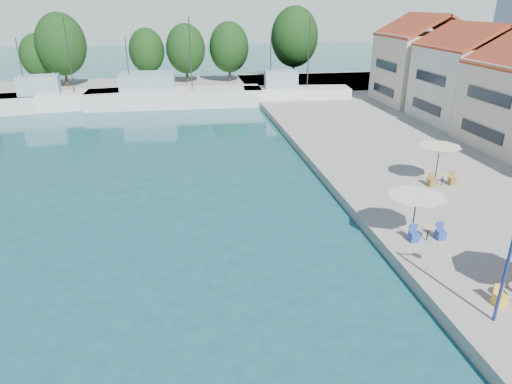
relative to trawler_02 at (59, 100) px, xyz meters
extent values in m
cube|color=#A09C90|center=(8.78, 10.09, -0.77)|extent=(90.00, 16.00, 0.60)
cube|color=gray|center=(-13.22, 103.09, 6.93)|extent=(180.00, 40.00, 16.00)
cube|color=gray|center=(56.78, 123.09, 4.93)|extent=(140.00, 40.00, 12.00)
cube|color=silver|center=(40.78, -14.91, 3.03)|extent=(8.00, 8.50, 7.00)
pyramid|color=#A43E24|center=(40.78, -14.91, 8.33)|extent=(8.40, 8.80, 1.80)
cube|color=beige|center=(40.78, -5.91, 3.28)|extent=(8.60, 8.50, 7.50)
pyramid|color=#A43E24|center=(40.78, -5.91, 8.83)|extent=(9.00, 8.80, 1.80)
cube|color=white|center=(0.37, 0.05, -0.37)|extent=(14.70, 5.57, 2.20)
cube|color=#94AAB7|center=(-1.76, -0.23, 1.73)|extent=(4.64, 3.40, 2.00)
cylinder|color=#2D2D2D|center=(1.79, 0.24, 4.73)|extent=(0.12, 0.12, 8.00)
cylinder|color=#2D2D2D|center=(-3.18, -0.42, 3.73)|extent=(0.10, 0.10, 6.00)
cube|color=silver|center=(13.12, -0.11, -0.37)|extent=(20.41, 5.70, 2.20)
cube|color=#94AAB7|center=(10.08, -0.05, 1.73)|extent=(6.18, 4.19, 2.00)
cylinder|color=#2D2D2D|center=(15.15, -0.15, 4.73)|extent=(0.12, 0.12, 8.00)
cylinder|color=#2D2D2D|center=(8.04, 0.00, 3.73)|extent=(0.10, 0.10, 6.00)
cube|color=silver|center=(27.59, -0.97, -0.37)|extent=(12.98, 4.60, 2.20)
cube|color=#94AAB7|center=(25.70, -0.77, 1.73)|extent=(4.06, 2.92, 2.00)
cylinder|color=#2D2D2D|center=(28.86, -1.10, 4.73)|extent=(0.12, 0.12, 8.00)
cylinder|color=#2D2D2D|center=(24.43, -0.64, 3.73)|extent=(0.10, 0.10, 6.00)
cylinder|color=#3F2B19|center=(-4.83, 12.90, 1.07)|extent=(0.36, 0.36, 3.08)
ellipsoid|color=black|center=(-4.83, 12.90, 3.53)|extent=(4.68, 4.68, 5.85)
cylinder|color=#3F2B19|center=(-1.40, 11.68, 1.66)|extent=(0.36, 0.36, 4.25)
ellipsoid|color=black|center=(-1.40, 11.68, 5.06)|extent=(6.46, 6.46, 8.08)
cylinder|color=#3F2B19|center=(9.43, 14.55, 1.17)|extent=(0.36, 0.36, 3.29)
ellipsoid|color=black|center=(9.43, 14.55, 3.80)|extent=(4.99, 4.99, 6.24)
cylinder|color=#3F2B19|center=(14.90, 12.52, 1.32)|extent=(0.36, 0.36, 3.57)
ellipsoid|color=black|center=(14.90, 12.52, 4.18)|extent=(5.43, 5.43, 6.79)
cylinder|color=#3F2B19|center=(21.00, 12.25, 1.37)|extent=(0.36, 0.36, 3.67)
ellipsoid|color=black|center=(21.00, 12.25, 4.31)|extent=(5.58, 5.58, 6.98)
cylinder|color=#3F2B19|center=(30.91, 13.94, 1.81)|extent=(0.36, 0.36, 4.56)
ellipsoid|color=black|center=(30.91, 13.94, 5.46)|extent=(6.93, 6.93, 8.66)
cylinder|color=black|center=(24.43, -36.39, 0.62)|extent=(0.06, 0.06, 2.19)
cone|color=silver|center=(24.43, -36.39, 1.47)|extent=(2.79, 2.79, 0.50)
cylinder|color=black|center=(29.34, -29.91, 0.77)|extent=(0.06, 0.06, 2.48)
cone|color=beige|center=(29.34, -29.91, 1.76)|extent=(2.61, 2.61, 0.50)
cube|color=gold|center=(25.12, -42.11, -0.24)|extent=(0.42, 0.42, 0.46)
cylinder|color=black|center=(25.01, -36.86, -0.10)|extent=(0.06, 0.06, 0.74)
cylinder|color=#BFAC8C|center=(25.01, -36.86, 0.27)|extent=(0.70, 0.70, 0.04)
cube|color=#2845A0|center=(25.71, -36.86, -0.24)|extent=(0.42, 0.42, 0.46)
cube|color=#2845A0|center=(24.31, -36.86, -0.24)|extent=(0.42, 0.42, 0.46)
cylinder|color=black|center=(29.58, -30.38, -0.10)|extent=(0.06, 0.06, 0.74)
cylinder|color=#BFAC8C|center=(29.58, -30.38, 0.27)|extent=(0.70, 0.70, 0.04)
cube|color=olive|center=(30.28, -30.38, -0.24)|extent=(0.42, 0.42, 0.46)
cube|color=olive|center=(28.88, -30.38, -0.24)|extent=(0.42, 0.42, 0.46)
cylinder|color=navy|center=(24.34, -42.92, 2.03)|extent=(0.12, 0.12, 5.00)
camera|label=1|loc=(13.47, -54.85, 10.34)|focal=32.00mm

